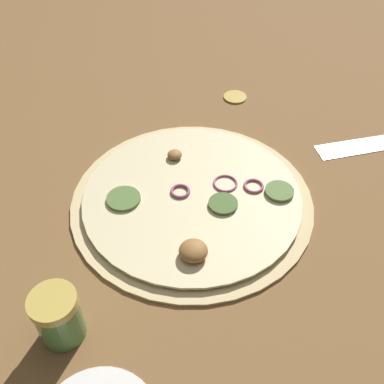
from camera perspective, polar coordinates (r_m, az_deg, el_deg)
The scene contains 4 objects.
ground_plane at distance 0.69m, azimuth 0.00°, elevation -1.16°, with size 3.00×3.00×0.00m, color brown.
pizza at distance 0.68m, azimuth 0.05°, elevation -0.84°, with size 0.37×0.37×0.03m.
spice_jar at distance 0.55m, azimuth -16.62°, elevation -14.94°, with size 0.05×0.05×0.07m.
loose_cap at distance 0.92m, azimuth 5.29°, elevation 12.05°, with size 0.05×0.05×0.01m.
Camera 1 is at (-0.46, -0.14, 0.50)m, focal length 42.00 mm.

